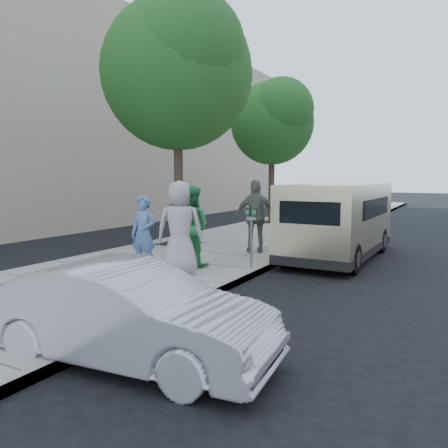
{
  "coord_description": "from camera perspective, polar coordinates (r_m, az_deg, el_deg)",
  "views": [
    {
      "loc": [
        5.49,
        -8.95,
        2.25
      ],
      "look_at": [
        0.39,
        0.43,
        1.1
      ],
      "focal_mm": 35.0,
      "sensor_mm": 36.0,
      "label": 1
    }
  ],
  "objects": [
    {
      "name": "ground",
      "position": [
        10.73,
        -2.94,
        -5.96
      ],
      "size": [
        120.0,
        120.0,
        0.0
      ],
      "primitive_type": "plane",
      "color": "black",
      "rests_on": "ground"
    },
    {
      "name": "sidewalk",
      "position": [
        11.26,
        -7.31,
        -5.03
      ],
      "size": [
        5.0,
        60.0,
        0.15
      ],
      "primitive_type": "cube",
      "color": "gray",
      "rests_on": "ground"
    },
    {
      "name": "curb_face",
      "position": [
        10.06,
        4.11,
        -6.35
      ],
      "size": [
        0.12,
        60.0,
        0.16
      ],
      "primitive_type": "cube",
      "color": "gray",
      "rests_on": "ground"
    },
    {
      "name": "tree_near",
      "position": [
        14.13,
        -5.96,
        19.61
      ],
      "size": [
        4.62,
        4.6,
        7.53
      ],
      "color": "black",
      "rests_on": "sidewalk"
    },
    {
      "name": "tree_far",
      "position": [
        20.64,
        6.43,
        13.44
      ],
      "size": [
        3.92,
        3.8,
        6.49
      ],
      "color": "black",
      "rests_on": "sidewalk"
    },
    {
      "name": "parking_meter",
      "position": [
        10.12,
        3.6,
        -0.0
      ],
      "size": [
        0.29,
        0.11,
        1.4
      ],
      "rotation": [
        0.0,
        0.0,
        0.03
      ],
      "color": "gray",
      "rests_on": "sidewalk"
    },
    {
      "name": "van",
      "position": [
        12.46,
        14.92,
        0.61
      ],
      "size": [
        1.99,
        5.61,
        2.06
      ],
      "rotation": [
        0.0,
        0.0,
        -0.02
      ],
      "color": "beige",
      "rests_on": "ground"
    },
    {
      "name": "sedan",
      "position": [
        5.5,
        -12.39,
        -11.36
      ],
      "size": [
        3.78,
        1.6,
        1.21
      ],
      "primitive_type": "imported",
      "rotation": [
        0.0,
        0.0,
        1.66
      ],
      "color": "#BBBCC3",
      "rests_on": "ground"
    },
    {
      "name": "person_officer",
      "position": [
        9.94,
        -10.45,
        -1.2
      ],
      "size": [
        0.65,
        0.46,
        1.69
      ],
      "primitive_type": "imported",
      "rotation": [
        0.0,
        0.0,
        0.09
      ],
      "color": "#5478B3",
      "rests_on": "sidewalk"
    },
    {
      "name": "person_green_shirt",
      "position": [
        10.31,
        -4.31,
        -0.27
      ],
      "size": [
        0.95,
        0.76,
        1.9
      ],
      "primitive_type": "imported",
      "rotation": [
        0.0,
        0.0,
        3.19
      ],
      "color": "green",
      "rests_on": "sidewalk"
    },
    {
      "name": "person_gray_shirt",
      "position": [
        9.43,
        -5.78,
        -0.49
      ],
      "size": [
        1.18,
        1.05,
        2.03
      ],
      "primitive_type": "imported",
      "rotation": [
        0.0,
        0.0,
        3.66
      ],
      "color": "#ABABAD",
      "rests_on": "sidewalk"
    },
    {
      "name": "person_striped_polo",
      "position": [
        12.1,
        4.23,
        0.97
      ],
      "size": [
        1.27,
        1.02,
        2.02
      ],
      "primitive_type": "imported",
      "rotation": [
        0.0,
        0.0,
        3.67
      ],
      "color": "slate",
      "rests_on": "sidewalk"
    }
  ]
}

